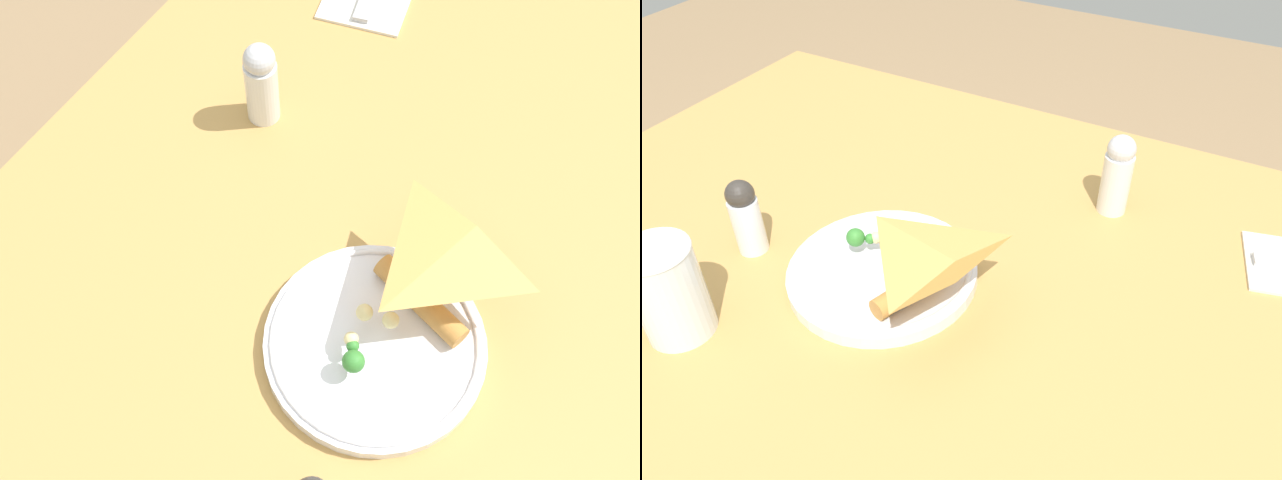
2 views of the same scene
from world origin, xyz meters
The scene contains 5 objects.
dining_table centered at (0.00, 0.00, 0.65)m, with size 1.19×0.82×0.76m.
plate_pizza centered at (-0.07, -0.05, 0.78)m, with size 0.22×0.22×0.05m.
milk_glass centered at (-0.21, -0.22, 0.81)m, with size 0.07×0.07×0.11m.
salt_shaker centered at (0.12, 0.20, 0.82)m, with size 0.04×0.04×0.11m.
pepper_shaker centered at (-0.24, -0.09, 0.81)m, with size 0.04×0.04×0.10m.
Camera 2 is at (0.26, -0.47, 1.25)m, focal length 35.00 mm.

